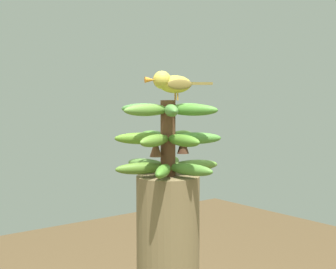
{
  "coord_description": "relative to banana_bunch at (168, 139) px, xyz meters",
  "views": [
    {
      "loc": [
        -1.24,
        0.99,
        1.49
      ],
      "look_at": [
        0.0,
        0.0,
        1.36
      ],
      "focal_mm": 56.97,
      "sensor_mm": 36.0,
      "label": 1
    }
  ],
  "objects": [
    {
      "name": "banana_bunch",
      "position": [
        0.0,
        0.0,
        0.0
      ],
      "size": [
        0.33,
        0.32,
        0.23
      ],
      "color": "brown",
      "rests_on": "banana_tree"
    },
    {
      "name": "perched_bird",
      "position": [
        -0.03,
        0.01,
        0.17
      ],
      "size": [
        0.1,
        0.19,
        0.09
      ],
      "color": "#C68933",
      "rests_on": "banana_bunch"
    }
  ]
}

